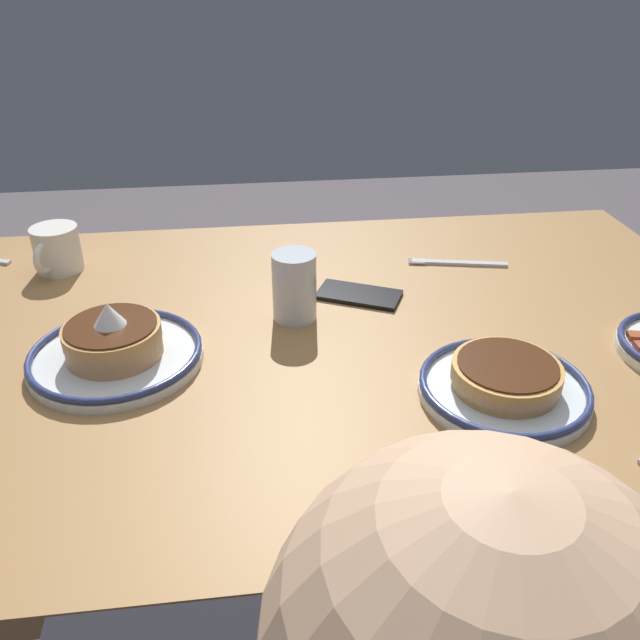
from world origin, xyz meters
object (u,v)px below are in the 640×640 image
object	(u,v)px
drinking_glass	(294,290)
cell_phone	(359,295)
fork_near	(457,263)
plate_center_pancakes	(505,383)
coffee_mug	(56,249)
plate_near_main	(115,348)

from	to	relation	value
drinking_glass	cell_phone	bearing A→B (deg)	-153.65
cell_phone	fork_near	distance (m)	0.24
cell_phone	fork_near	world-z (taller)	cell_phone
plate_center_pancakes	cell_phone	bearing A→B (deg)	-64.71
coffee_mug	fork_near	world-z (taller)	coffee_mug
drinking_glass	plate_near_main	bearing A→B (deg)	20.41
plate_near_main	drinking_glass	xyz separation A→B (m)	(-0.28, -0.10, 0.03)
drinking_glass	cell_phone	xyz separation A→B (m)	(-0.12, -0.06, -0.05)
plate_center_pancakes	coffee_mug	size ratio (longest dim) A/B	2.05
plate_center_pancakes	coffee_mug	distance (m)	0.85
plate_near_main	coffee_mug	bearing A→B (deg)	-65.72
plate_near_main	plate_center_pancakes	world-z (taller)	plate_near_main
plate_center_pancakes	drinking_glass	distance (m)	0.37
coffee_mug	cell_phone	world-z (taller)	coffee_mug
fork_near	plate_near_main	bearing A→B (deg)	24.03
coffee_mug	cell_phone	distance (m)	0.58
plate_near_main	fork_near	xyz separation A→B (m)	(-0.61, -0.27, -0.02)
plate_center_pancakes	coffee_mug	bearing A→B (deg)	-35.19
coffee_mug	fork_near	distance (m)	0.76
coffee_mug	plate_near_main	bearing A→B (deg)	114.28
coffee_mug	plate_center_pancakes	bearing A→B (deg)	144.81
plate_center_pancakes	drinking_glass	bearing A→B (deg)	-43.54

